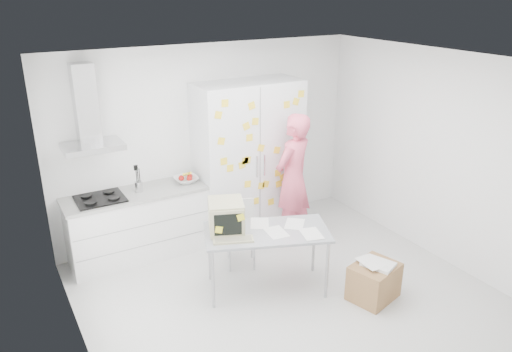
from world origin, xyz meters
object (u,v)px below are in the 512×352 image
desk (241,224)px  chair (240,229)px  person (293,179)px  cardboard_box (374,281)px

desk → chair: desk is taller
person → desk: 1.44m
person → cardboard_box: bearing=67.6°
desk → chair: size_ratio=1.85×
person → desk: (-1.22, -0.76, -0.06)m
desk → cardboard_box: 1.67m
person → desk: person is taller
person → cardboard_box: 1.83m
person → chair: (-0.94, -0.22, -0.43)m
cardboard_box → desk: bearing=143.0°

